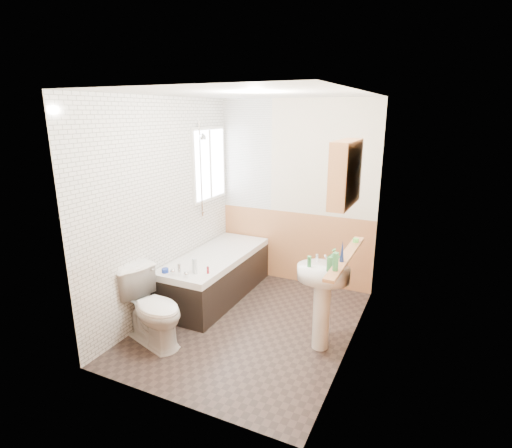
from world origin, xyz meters
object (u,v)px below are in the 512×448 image
(sink, at_px, (322,291))
(medicine_cabinet, at_px, (345,173))
(bathtub, at_px, (216,274))
(toilet, at_px, (152,308))
(pine_shelf, at_px, (346,257))

(sink, height_order, medicine_cabinet, medicine_cabinet)
(bathtub, relative_size, toilet, 2.22)
(medicine_cabinet, bearing_deg, pine_shelf, 77.02)
(pine_shelf, distance_m, medicine_cabinet, 0.82)
(toilet, xyz_separation_m, medicine_cabinet, (1.77, 0.56, 1.43))
(sink, distance_m, medicine_cabinet, 1.20)
(bathtub, height_order, pine_shelf, pine_shelf)
(toilet, height_order, sink, sink)
(toilet, distance_m, sink, 1.74)
(bathtub, xyz_separation_m, pine_shelf, (1.77, -0.54, 0.70))
(medicine_cabinet, bearing_deg, toilet, -162.41)
(sink, bearing_deg, medicine_cabinet, -22.16)
(bathtub, relative_size, medicine_cabinet, 2.79)
(bathtub, bearing_deg, pine_shelf, -17.02)
(toilet, relative_size, sink, 0.79)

